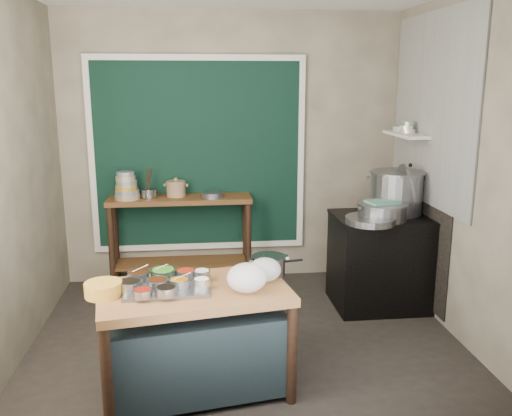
{
  "coord_description": "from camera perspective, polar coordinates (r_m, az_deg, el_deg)",
  "views": [
    {
      "loc": [
        -0.38,
        -4.16,
        2.09
      ],
      "look_at": [
        0.12,
        0.25,
        1.06
      ],
      "focal_mm": 38.0,
      "sensor_mm": 36.0,
      "label": 1
    }
  ],
  "objects": [
    {
      "name": "yellow_basin",
      "position": [
        3.64,
        -15.77,
        -8.21
      ],
      "size": [
        0.28,
        0.28,
        0.09
      ],
      "primitive_type": "cylinder",
      "rotation": [
        0.0,
        0.0,
        0.21
      ],
      "color": "gold",
      "rests_on": "prep_table"
    },
    {
      "name": "green_cloth",
      "position": [
        4.98,
        13.19,
        0.63
      ],
      "size": [
        0.31,
        0.26,
        0.02
      ],
      "primitive_type": "cube",
      "rotation": [
        0.0,
        0.0,
        0.23
      ],
      "color": "#4C8775",
      "rests_on": "steamer"
    },
    {
      "name": "saucepan",
      "position": [
        3.88,
        1.35,
        -6.02
      ],
      "size": [
        0.29,
        0.29,
        0.14
      ],
      "primitive_type": null,
      "rotation": [
        0.0,
        0.0,
        0.18
      ],
      "color": "gray",
      "rests_on": "prep_table"
    },
    {
      "name": "back_wall",
      "position": [
        5.72,
        -2.58,
        6.18
      ],
      "size": [
        3.5,
        0.02,
        2.8
      ],
      "primitive_type": "cube",
      "color": "gray",
      "rests_on": "floor"
    },
    {
      "name": "plastic_bag_a",
      "position": [
        3.55,
        -0.98,
        -7.36
      ],
      "size": [
        0.32,
        0.29,
        0.2
      ],
      "primitive_type": "ellipsoid",
      "rotation": [
        0.0,
        0.0,
        -0.3
      ],
      "color": "white",
      "rests_on": "prep_table"
    },
    {
      "name": "stove_block",
      "position": [
        5.29,
        13.11,
        -5.59
      ],
      "size": [
        0.9,
        0.68,
        0.85
      ],
      "primitive_type": "cube",
      "color": "black",
      "rests_on": "floor"
    },
    {
      "name": "floor",
      "position": [
        4.67,
        -1.09,
        -13.57
      ],
      "size": [
        3.5,
        3.0,
        0.02
      ],
      "primitive_type": "cube",
      "color": "black",
      "rests_on": "ground"
    },
    {
      "name": "steamer",
      "position": [
        5.0,
        13.13,
        -0.34
      ],
      "size": [
        0.56,
        0.56,
        0.15
      ],
      "primitive_type": null,
      "rotation": [
        0.0,
        0.0,
        0.23
      ],
      "color": "gray",
      "rests_on": "stove_top"
    },
    {
      "name": "ceramic_crock",
      "position": [
        5.58,
        -8.41,
        1.92
      ],
      "size": [
        0.25,
        0.25,
        0.14
      ],
      "primitive_type": null,
      "rotation": [
        0.0,
        0.0,
        -0.21
      ],
      "color": "#846348",
      "rests_on": "back_counter"
    },
    {
      "name": "back_counter",
      "position": [
        5.68,
        -7.88,
        -3.54
      ],
      "size": [
        1.45,
        0.4,
        0.95
      ],
      "primitive_type": "cube",
      "color": "#4E3016",
      "rests_on": "floor"
    },
    {
      "name": "left_wall",
      "position": [
        4.43,
        -24.48,
        3.0
      ],
      "size": [
        0.02,
        3.0,
        2.8
      ],
      "primitive_type": "cube",
      "color": "gray",
      "rests_on": "floor"
    },
    {
      "name": "condiment_tray",
      "position": [
        3.67,
        -9.38,
        -8.26
      ],
      "size": [
        0.56,
        0.41,
        0.02
      ],
      "primitive_type": "cube",
      "rotation": [
        0.0,
        0.0,
        0.03
      ],
      "color": "gray",
      "rests_on": "prep_table"
    },
    {
      "name": "curtain_frame",
      "position": [
        5.67,
        -6.09,
        5.54
      ],
      "size": [
        2.22,
        0.03,
        2.02
      ],
      "primitive_type": null,
      "color": "beige",
      "rests_on": "back_wall"
    },
    {
      "name": "pot_lid",
      "position": [
        5.19,
        15.58,
        1.86
      ],
      "size": [
        0.18,
        0.5,
        0.48
      ],
      "primitive_type": "cylinder",
      "rotation": [
        0.0,
        1.36,
        -0.11
      ],
      "color": "gray",
      "rests_on": "stove_top"
    },
    {
      "name": "shelf_bowl_green",
      "position": [
        5.57,
        14.91,
        8.05
      ],
      "size": [
        0.18,
        0.18,
        0.05
      ],
      "primitive_type": "cylinder",
      "rotation": [
        0.0,
        0.0,
        0.3
      ],
      "color": "gray",
      "rests_on": "wall_shelf"
    },
    {
      "name": "stock_pot",
      "position": [
        5.23,
        14.54,
        1.58
      ],
      "size": [
        0.58,
        0.58,
        0.4
      ],
      "primitive_type": null,
      "rotation": [
        0.0,
        0.0,
        -0.14
      ],
      "color": "gray",
      "rests_on": "stove_top"
    },
    {
      "name": "plastic_bag_b",
      "position": [
        3.73,
        0.94,
        -6.52
      ],
      "size": [
        0.27,
        0.24,
        0.17
      ],
      "primitive_type": "ellipsoid",
      "rotation": [
        0.0,
        0.0,
        0.28
      ],
      "color": "white",
      "rests_on": "prep_table"
    },
    {
      "name": "soot_patch",
      "position": [
        5.44,
        16.79,
        -2.26
      ],
      "size": [
        0.01,
        1.3,
        1.3
      ],
      "primitive_type": "cube",
      "color": "black",
      "rests_on": "right_wall"
    },
    {
      "name": "tile_panel",
      "position": [
        5.17,
        18.02,
        9.83
      ],
      "size": [
        0.02,
        1.7,
        1.7
      ],
      "primitive_type": "cube",
      "color": "#B2B2AA",
      "rests_on": "right_wall"
    },
    {
      "name": "right_wall",
      "position": [
        4.73,
        20.63,
        3.9
      ],
      "size": [
        0.02,
        3.0,
        2.8
      ],
      "primitive_type": "cube",
      "color": "gray",
      "rests_on": "floor"
    },
    {
      "name": "wide_bowl",
      "position": [
        5.49,
        -4.58,
        1.39
      ],
      "size": [
        0.25,
        0.25,
        0.06
      ],
      "primitive_type": "cylinder",
      "rotation": [
        0.0,
        0.0,
        -0.09
      ],
      "color": "gray",
      "rests_on": "back_counter"
    },
    {
      "name": "utensil_cup",
      "position": [
        5.54,
        -11.19,
        1.49
      ],
      "size": [
        0.18,
        0.18,
        0.09
      ],
      "primitive_type": "cylinder",
      "rotation": [
        0.0,
        0.0,
        -0.21
      ],
      "color": "gray",
      "rests_on": "back_counter"
    },
    {
      "name": "stove_top",
      "position": [
        5.16,
        13.36,
        -0.96
      ],
      "size": [
        0.92,
        0.69,
        0.03
      ],
      "primitive_type": "cube",
      "color": "black",
      "rests_on": "stove_block"
    },
    {
      "name": "shelf_bowl_stack",
      "position": [
        5.39,
        15.66,
        8.14
      ],
      "size": [
        0.14,
        0.14,
        0.11
      ],
      "color": "silver",
      "rests_on": "wall_shelf"
    },
    {
      "name": "wall_shelf",
      "position": [
        5.42,
        15.52,
        7.46
      ],
      "size": [
        0.22,
        0.7,
        0.03
      ],
      "primitive_type": "cube",
      "color": "beige",
      "rests_on": "right_wall"
    },
    {
      "name": "prep_table",
      "position": [
        3.81,
        -6.44,
        -13.66
      ],
      "size": [
        1.35,
        0.91,
        0.75
      ],
      "primitive_type": "cube",
      "rotation": [
        0.0,
        0.0,
        0.16
      ],
      "color": "brown",
      "rests_on": "floor"
    },
    {
      "name": "curtain_panel",
      "position": [
        5.68,
        -6.09,
        5.56
      ],
      "size": [
        2.1,
        0.02,
        1.9
      ],
      "primitive_type": "cube",
      "color": "black",
      "rests_on": "back_wall"
    },
    {
      "name": "shallow_pan",
      "position": [
        4.84,
        11.94,
        -1.28
      ],
      "size": [
        0.49,
        0.49,
        0.06
      ],
      "primitive_type": "cylinder",
      "rotation": [
        0.0,
        0.0,
        0.12
      ],
      "color": "gray",
      "rests_on": "stove_top"
    },
    {
      "name": "bowl_stack",
      "position": [
        5.54,
        -13.49,
        2.16
      ],
      "size": [
        0.25,
        0.25,
        0.28
      ],
      "color": "tan",
      "rests_on": "back_counter"
    },
    {
      "name": "condiment_bowls",
      "position": [
        3.67,
        -9.74,
        -7.56
      ],
      "size": [
        0.6,
        0.46,
        0.07
      ],
      "color": "gray",
      "rests_on": "condiment_tray"
    }
  ]
}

